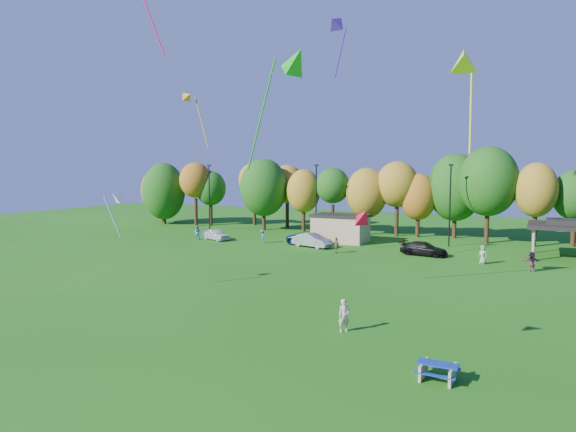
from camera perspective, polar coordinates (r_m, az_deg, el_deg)
The scene contains 22 objects.
ground at distance 23.04m, azimuth -4.80°, elevation -16.77°, with size 160.00×160.00×0.00m, color #19600F.
tree_line at distance 64.92m, azimuth 15.71°, elevation 2.74°, with size 93.57×10.55×11.15m.
lamp_posts at distance 59.03m, azimuth 17.56°, elevation 1.46°, with size 64.50×0.25×9.09m.
utility_building at distance 60.46m, azimuth 5.86°, elevation -1.34°, with size 6.30×4.30×3.25m.
pavilion at distance 55.54m, azimuth 29.33°, elevation -0.95°, with size 8.20×6.20×3.77m.
picnic_table at distance 22.78m, azimuth 16.30°, elevation -16.12°, with size 1.67×1.40×0.71m.
kite_flyer at distance 27.84m, azimuth 6.25°, elevation -10.94°, with size 0.64×0.42×1.75m, color beige.
car_a at distance 62.46m, azimuth -8.00°, elevation -2.03°, with size 1.62×4.01×1.37m, color white.
car_b at distance 56.30m, azimuth 2.69°, elevation -2.71°, with size 1.62×4.64×1.53m, color #939297.
car_c at distance 58.08m, azimuth 2.23°, elevation -2.55°, with size 2.21×4.80×1.33m, color navy.
car_d at distance 52.71m, azimuth 14.86°, elevation -3.54°, with size 1.89×4.65×1.35m, color black.
far_person_0 at distance 52.58m, azimuth 5.38°, elevation -3.25°, with size 0.95×0.40×1.62m, color olive.
far_person_1 at distance 63.20m, azimuth -10.08°, elevation -1.81°, with size 0.83×0.65×1.72m, color #569DBD.
far_person_2 at distance 47.74m, azimuth 25.45°, elevation -4.60°, with size 1.55×0.49×1.67m, color #A84679.
far_person_3 at distance 59.47m, azimuth -2.86°, elevation -2.27°, with size 1.00×0.57×1.54m, color #46599A.
far_person_4 at distance 49.67m, azimuth 20.82°, elevation -4.04°, with size 0.84×0.54×1.71m, color #7FA36F.
kite_2 at distance 31.95m, azimuth 0.76°, elevation 16.78°, with size 4.59×2.31×7.60m.
kite_3 at distance 37.75m, azimuth -18.55°, elevation 1.97°, with size 1.37×2.09×3.40m.
kite_7 at distance 27.30m, azimuth 18.96°, elevation 16.17°, with size 1.72×3.46×5.58m.
kite_9 at distance 21.75m, azimuth 8.34°, elevation -0.06°, with size 1.31×1.28×1.05m.
kite_12 at distance 47.88m, azimuth -11.27°, elevation 12.84°, with size 3.12×1.31×5.30m.
kite_13 at distance 38.99m, azimuth 5.62°, elevation 20.56°, with size 1.57×2.84×4.53m.
Camera 1 is at (11.14, -18.20, 8.68)m, focal length 32.00 mm.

